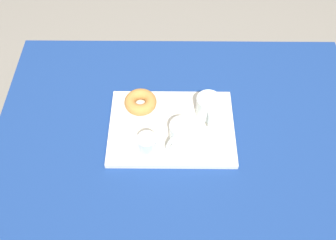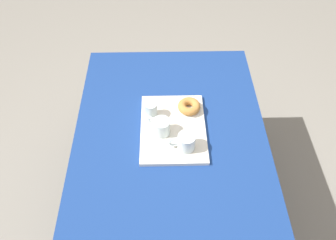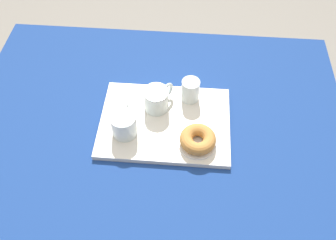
{
  "view_description": "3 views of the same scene",
  "coord_description": "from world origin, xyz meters",
  "views": [
    {
      "loc": [
        0.04,
        0.79,
        1.87
      ],
      "look_at": [
        0.05,
        -0.01,
        0.8
      ],
      "focal_mm": 41.33,
      "sensor_mm": 36.0,
      "label": 1
    },
    {
      "loc": [
        -1.08,
        0.03,
        2.08
      ],
      "look_at": [
        0.06,
        0.01,
        0.78
      ],
      "focal_mm": 36.87,
      "sensor_mm": 36.0,
      "label": 2
    },
    {
      "loc": [
        0.11,
        -0.76,
        1.74
      ],
      "look_at": [
        0.05,
        -0.04,
        0.8
      ],
      "focal_mm": 38.4,
      "sensor_mm": 36.0,
      "label": 3
    }
  ],
  "objects": [
    {
      "name": "ground_plane",
      "position": [
        0.0,
        0.0,
        0.0
      ],
      "size": [
        6.0,
        6.0,
        0.0
      ],
      "primitive_type": "plane",
      "color": "gray"
    },
    {
      "name": "sugar_donut_left",
      "position": [
        0.15,
        -0.1,
        0.78
      ],
      "size": [
        0.12,
        0.12,
        0.04
      ],
      "primitive_type": "torus",
      "color": "#BC7F3D",
      "rests_on": "donut_plate_left"
    },
    {
      "name": "tea_mug_left",
      "position": [
        -0.0,
        0.05,
        0.79
      ],
      "size": [
        0.1,
        0.11,
        0.08
      ],
      "color": "silver",
      "rests_on": "serving_tray"
    },
    {
      "name": "dining_table",
      "position": [
        0.0,
        0.0,
        0.64
      ],
      "size": [
        1.34,
        0.97,
        0.73
      ],
      "color": "navy",
      "rests_on": "ground"
    },
    {
      "name": "donut_plate_left",
      "position": [
        0.15,
        -0.1,
        0.76
      ],
      "size": [
        0.12,
        0.12,
        0.01
      ],
      "primitive_type": "cylinder",
      "color": "white",
      "rests_on": "serving_tray"
    },
    {
      "name": "tea_mug_right",
      "position": [
        -0.09,
        -0.07,
        0.79
      ],
      "size": [
        0.09,
        0.13,
        0.08
      ],
      "color": "silver",
      "rests_on": "serving_tray"
    },
    {
      "name": "serving_tray",
      "position": [
        0.03,
        -0.01,
        0.74
      ],
      "size": [
        0.45,
        0.33,
        0.02
      ],
      "primitive_type": "cube",
      "color": "silver",
      "rests_on": "dining_table"
    },
    {
      "name": "water_glass_near",
      "position": [
        0.12,
        0.1,
        0.79
      ],
      "size": [
        0.06,
        0.06,
        0.08
      ],
      "color": "silver",
      "rests_on": "serving_tray"
    }
  ]
}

